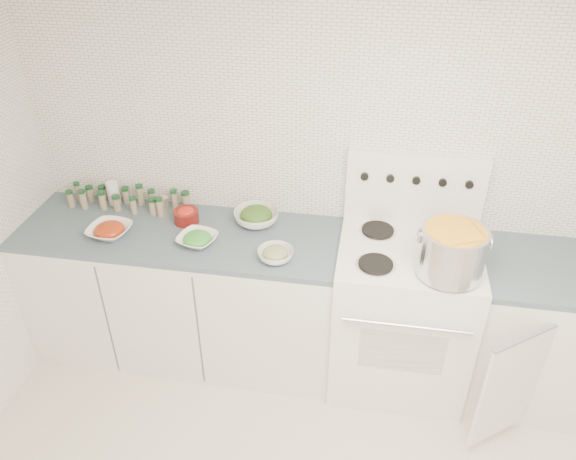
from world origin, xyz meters
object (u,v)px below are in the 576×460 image
Objects in this scene: bowl_tomato at (109,230)px; bowl_snowpea at (197,239)px; stock_pot at (452,250)px; stove at (401,311)px.

bowl_tomato is 0.51m from bowl_snowpea.
stock_pot is at bearing -2.87° from bowl_tomato.
stove is 1.24m from bowl_snowpea.
stove is 5.24× the size of bowl_tomato.
bowl_snowpea is at bearing 0.33° from bowl_tomato.
stock_pot is at bearing -4.10° from bowl_snowpea.
stove is 3.90× the size of stock_pot.
bowl_tomato is at bearing -176.82° from stove.
bowl_tomato is (-1.85, 0.09, -0.15)m from stock_pot.
stove is 5.34× the size of bowl_snowpea.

